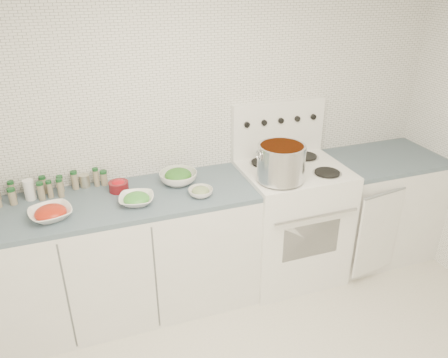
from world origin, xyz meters
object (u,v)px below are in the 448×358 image
(stove, at_px, (290,218))
(bowl_tomato, at_px, (51,213))
(bowl_snowpea, at_px, (137,199))
(stock_pot, at_px, (281,161))

(stove, height_order, bowl_tomato, stove)
(bowl_snowpea, bearing_deg, stove, 4.64)
(bowl_snowpea, bearing_deg, stock_pot, -3.98)
(stove, relative_size, stock_pot, 3.91)
(stock_pot, distance_m, bowl_tomato, 1.51)
(bowl_tomato, bearing_deg, stove, 3.57)
(stock_pot, relative_size, bowl_tomato, 1.16)
(stock_pot, bearing_deg, bowl_tomato, 177.78)
(stock_pot, bearing_deg, bowl_snowpea, 176.02)
(stove, xyz_separation_m, stock_pot, (-0.19, -0.16, 0.59))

